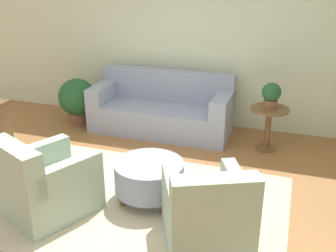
{
  "coord_description": "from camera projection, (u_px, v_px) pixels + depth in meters",
  "views": [
    {
      "loc": [
        1.47,
        -3.43,
        2.44
      ],
      "look_at": [
        0.15,
        0.55,
        0.75
      ],
      "focal_mm": 42.0,
      "sensor_mm": 36.0,
      "label": 1
    }
  ],
  "objects": [
    {
      "name": "armchair_left",
      "position": [
        45.0,
        185.0,
        4.08
      ],
      "size": [
        1.02,
        1.08,
        0.88
      ],
      "color": "#9EB29E",
      "rests_on": "rug"
    },
    {
      "name": "couch",
      "position": [
        162.0,
        111.0,
        6.23
      ],
      "size": [
        2.19,
        0.87,
        0.93
      ],
      "color": "#8E99B2",
      "rests_on": "ground_plane"
    },
    {
      "name": "ground_plane",
      "position": [
        140.0,
        205.0,
        4.36
      ],
      "size": [
        16.0,
        16.0,
        0.0
      ],
      "primitive_type": "plane",
      "color": "#996638"
    },
    {
      "name": "armchair_right",
      "position": [
        207.0,
        216.0,
        3.58
      ],
      "size": [
        1.02,
        1.08,
        0.88
      ],
      "color": "#9EB29E",
      "rests_on": "rug"
    },
    {
      "name": "side_table",
      "position": [
        268.0,
        121.0,
        5.54
      ],
      "size": [
        0.54,
        0.54,
        0.63
      ],
      "color": "brown",
      "rests_on": "ground_plane"
    },
    {
      "name": "rug",
      "position": [
        140.0,
        204.0,
        4.36
      ],
      "size": [
        3.18,
        2.26,
        0.01
      ],
      "color": "beige",
      "rests_on": "ground_plane"
    },
    {
      "name": "ottoman_table",
      "position": [
        149.0,
        176.0,
        4.36
      ],
      "size": [
        0.78,
        0.78,
        0.45
      ],
      "color": "#8E99B2",
      "rests_on": "rug"
    },
    {
      "name": "potted_plant_floor",
      "position": [
        77.0,
        99.0,
        6.5
      ],
      "size": [
        0.62,
        0.62,
        0.76
      ],
      "color": "brown",
      "rests_on": "ground_plane"
    },
    {
      "name": "wall_back",
      "position": [
        202.0,
        39.0,
        6.22
      ],
      "size": [
        9.29,
        0.12,
        2.8
      ],
      "color": "beige",
      "rests_on": "ground_plane"
    },
    {
      "name": "potted_plant_on_side_table",
      "position": [
        271.0,
        94.0,
        5.39
      ],
      "size": [
        0.26,
        0.26,
        0.36
      ],
      "color": "brown",
      "rests_on": "side_table"
    }
  ]
}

